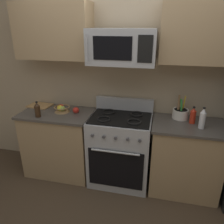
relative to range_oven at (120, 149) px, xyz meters
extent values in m
plane|color=#473828|center=(0.00, -0.62, -0.47)|extent=(16.00, 16.00, 0.00)
cube|color=tan|center=(0.00, 0.36, 0.83)|extent=(8.00, 0.10, 2.60)
cube|color=tan|center=(-0.86, 0.00, -0.03)|extent=(0.89, 0.54, 0.88)
cube|color=#4C4742|center=(-0.86, 0.00, 0.42)|extent=(0.93, 0.58, 0.03)
cube|color=#B2B5BA|center=(0.00, 0.00, -0.02)|extent=(0.76, 0.58, 0.91)
cube|color=black|center=(0.00, -0.30, -0.11)|extent=(0.67, 0.01, 0.51)
cylinder|color=#B2B5BA|center=(0.00, -0.32, 0.14)|extent=(0.57, 0.02, 0.02)
cube|color=black|center=(0.00, 0.00, 0.44)|extent=(0.73, 0.52, 0.02)
cube|color=#B2B5BA|center=(0.00, 0.26, 0.53)|extent=(0.76, 0.06, 0.18)
torus|color=black|center=(-0.18, -0.12, 0.46)|extent=(0.17, 0.17, 0.02)
torus|color=black|center=(0.18, -0.12, 0.46)|extent=(0.17, 0.17, 0.02)
torus|color=black|center=(-0.18, 0.12, 0.46)|extent=(0.17, 0.17, 0.02)
torus|color=black|center=(0.18, 0.12, 0.46)|extent=(0.17, 0.17, 0.02)
cylinder|color=#4C4C51|center=(-0.27, -0.30, 0.32)|extent=(0.04, 0.02, 0.04)
cylinder|color=#4C4C51|center=(-0.14, -0.30, 0.32)|extent=(0.04, 0.02, 0.04)
cylinder|color=#4C4C51|center=(0.00, -0.30, 0.32)|extent=(0.04, 0.02, 0.04)
cylinder|color=#4C4C51|center=(0.14, -0.30, 0.32)|extent=(0.04, 0.02, 0.04)
cylinder|color=#4C4C51|center=(0.27, -0.30, 0.32)|extent=(0.04, 0.02, 0.04)
cube|color=tan|center=(0.81, 0.00, -0.03)|extent=(0.80, 0.54, 0.88)
cube|color=#4C4742|center=(0.81, 0.00, 0.42)|extent=(0.84, 0.58, 0.03)
cube|color=#B2B5BA|center=(0.00, 0.03, 1.28)|extent=(0.74, 0.40, 0.38)
cube|color=black|center=(-0.07, -0.18, 1.28)|extent=(0.41, 0.01, 0.24)
cube|color=black|center=(0.27, -0.18, 1.28)|extent=(0.15, 0.01, 0.27)
cylinder|color=#B2B5BA|center=(-0.33, -0.20, 1.28)|extent=(0.02, 0.02, 0.27)
cube|color=tan|center=(-0.86, 0.14, 1.43)|extent=(0.92, 0.34, 0.65)
cube|color=tan|center=(0.81, 0.14, 1.43)|extent=(0.83, 0.34, 0.65)
cylinder|color=white|center=(0.71, 0.16, 0.49)|extent=(0.19, 0.19, 0.11)
cylinder|color=black|center=(0.71, 0.16, 0.50)|extent=(0.16, 0.16, 0.10)
cylinder|color=olive|center=(0.69, 0.16, 0.57)|extent=(0.02, 0.04, 0.23)
cylinder|color=green|center=(0.71, 0.13, 0.58)|extent=(0.05, 0.02, 0.24)
cylinder|color=yellow|center=(0.74, 0.20, 0.59)|extent=(0.03, 0.03, 0.26)
cylinder|color=olive|center=(0.68, 0.17, 0.59)|extent=(0.02, 0.08, 0.27)
cone|color=#9E7A4C|center=(-0.80, 0.04, 0.47)|extent=(0.20, 0.20, 0.07)
torus|color=#9E7A4C|center=(-0.80, 0.04, 0.50)|extent=(0.21, 0.21, 0.01)
sphere|color=red|center=(-0.82, 0.05, 0.50)|extent=(0.07, 0.07, 0.07)
sphere|color=orange|center=(-0.82, 0.02, 0.50)|extent=(0.07, 0.07, 0.07)
sphere|color=yellow|center=(-0.80, 0.01, 0.50)|extent=(0.08, 0.08, 0.08)
sphere|color=#9EB74C|center=(-0.77, 0.00, 0.50)|extent=(0.07, 0.07, 0.07)
sphere|color=red|center=(-0.60, 0.03, 0.48)|extent=(0.08, 0.08, 0.08)
cube|color=tan|center=(-1.20, 0.17, 0.44)|extent=(0.34, 0.27, 0.02)
cylinder|color=#382314|center=(-1.01, -0.19, 0.51)|extent=(0.07, 0.07, 0.15)
cone|color=#382314|center=(-1.01, -0.19, 0.60)|extent=(0.06, 0.06, 0.04)
cylinder|color=black|center=(-1.01, -0.19, 0.63)|extent=(0.03, 0.03, 0.01)
cylinder|color=red|center=(0.84, 0.05, 0.51)|extent=(0.07, 0.07, 0.15)
cone|color=red|center=(0.84, 0.05, 0.60)|extent=(0.06, 0.06, 0.04)
cylinder|color=black|center=(0.84, 0.05, 0.63)|extent=(0.03, 0.03, 0.01)
cylinder|color=silver|center=(0.93, -0.07, 0.53)|extent=(0.07, 0.07, 0.18)
cone|color=silver|center=(0.93, -0.07, 0.64)|extent=(0.06, 0.06, 0.05)
cylinder|color=black|center=(0.93, -0.07, 0.67)|extent=(0.03, 0.03, 0.01)
camera|label=1|loc=(0.45, -2.43, 1.50)|focal=34.99mm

